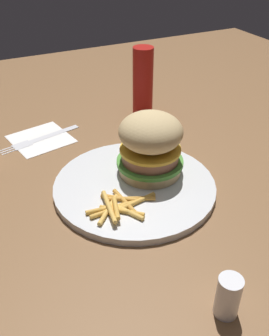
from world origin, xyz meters
The scene contains 8 objects.
ground_plane centered at (0.00, 0.00, 0.00)m, with size 1.60×1.60×0.00m, color brown.
plate centered at (0.02, 0.03, 0.01)m, with size 0.27×0.27×0.01m, color silver.
sandwich centered at (0.04, -0.01, 0.07)m, with size 0.11×0.11×0.11m.
fries_pile centered at (-0.03, 0.07, 0.02)m, with size 0.08×0.11×0.01m.
napkin centered at (0.25, 0.12, 0.00)m, with size 0.11×0.11×0.00m, color white.
fork centered at (0.25, 0.12, 0.00)m, with size 0.06×0.17×0.00m.
ketchup_bottle centered at (0.26, -0.11, 0.08)m, with size 0.04×0.04×0.15m, color #B21914.
salt_shaker centered at (-0.24, 0.04, 0.03)m, with size 0.03×0.03×0.06m, color white.
Camera 1 is at (-0.44, 0.25, 0.38)m, focal length 41.04 mm.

